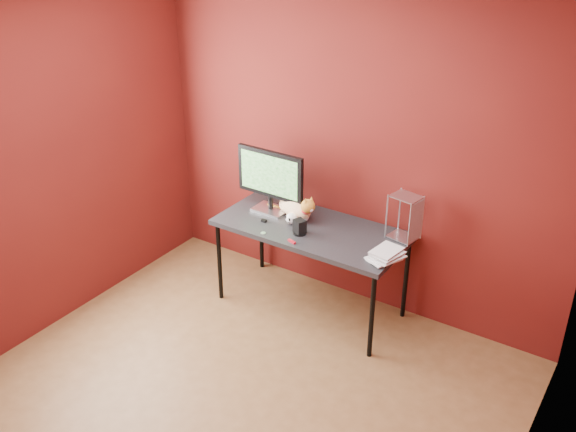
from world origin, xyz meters
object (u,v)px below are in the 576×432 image
Objects in this scene: monitor at (270,178)px; skull_mug at (291,218)px; desk at (311,233)px; cat at (296,207)px; book_stack at (383,198)px; speaker at (300,227)px.

skull_mug is (0.27, -0.10, -0.25)m from monitor.
cat reaches higher than desk.
cat is 0.93m from book_stack.
monitor is 1.20× the size of cat.
cat is at bearing 167.32° from book_stack.
monitor is at bearing 172.47° from desk.
book_stack is at bearing 26.92° from speaker.
skull_mug is at bearing -48.71° from cat.
desk is 0.18m from speaker.
speaker is (0.14, -0.10, 0.01)m from skull_mug.
skull_mug is at bearing -164.96° from desk.
skull_mug is at bearing 167.30° from speaker.
speaker is at bearing -20.72° from skull_mug.
monitor is (-0.42, 0.06, 0.34)m from desk.
book_stack is at bearing -7.82° from monitor.
book_stack is at bearing 11.14° from cat.
speaker reaches higher than skull_mug.
desk is 0.19m from skull_mug.
skull_mug is 0.11× the size of book_stack.
desk is 15.21× the size of skull_mug.
desk is at bearing 1.49° from cat.
monitor is 0.37m from skull_mug.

